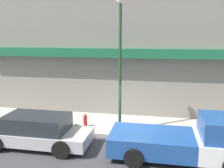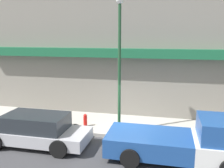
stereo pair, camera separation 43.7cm
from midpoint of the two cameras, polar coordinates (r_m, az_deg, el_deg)
name	(u,v)px [view 1 (the left image)]	position (r m, az deg, el deg)	size (l,w,h in m)	color
ground_plane	(123,139)	(12.00, 1.54, -12.49)	(80.00, 80.00, 0.00)	#38383A
sidewalk	(128,126)	(13.40, 2.65, -9.51)	(36.00, 3.13, 0.17)	#ADA89E
building	(135,28)	(15.57, 4.55, 12.72)	(19.80, 3.80, 10.97)	gray
pickup_truck	(191,140)	(10.32, 16.41, -12.28)	(5.52, 2.26, 1.78)	white
parked_car	(37,131)	(11.61, -17.79, -10.15)	(4.70, 2.00, 1.41)	#ADADB2
fire_hydrant	(85,120)	(13.03, -7.10, -8.26)	(0.19, 0.19, 0.66)	red
street_lamp	(120,51)	(11.56, 0.78, 7.47)	(0.36, 0.36, 6.34)	#1E4728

